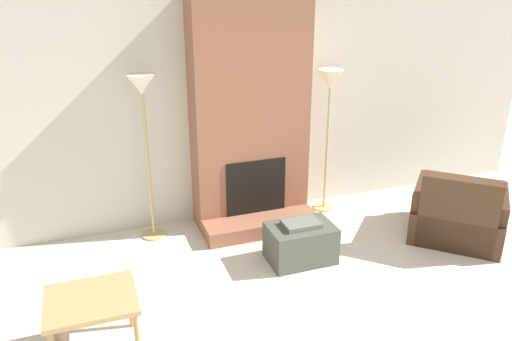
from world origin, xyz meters
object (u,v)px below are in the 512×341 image
(armchair, at_px, (457,217))
(ottoman, at_px, (301,242))
(side_table, at_px, (92,306))
(floor_lamp_right, at_px, (330,92))
(floor_lamp_left, at_px, (143,100))

(armchair, bearing_deg, ottoman, 38.50)
(armchair, distance_m, side_table, 3.91)
(armchair, relative_size, side_table, 1.97)
(ottoman, xyz_separation_m, armchair, (1.82, -0.16, 0.06))
(side_table, bearing_deg, armchair, 8.27)
(floor_lamp_right, bearing_deg, armchair, -49.71)
(ottoman, bearing_deg, side_table, -160.57)
(armchair, relative_size, floor_lamp_left, 0.72)
(side_table, distance_m, floor_lamp_left, 2.20)
(armchair, xyz_separation_m, floor_lamp_right, (-1.01, 1.20, 1.22))
(ottoman, xyz_separation_m, side_table, (-2.05, -0.72, 0.24))
(armchair, relative_size, floor_lamp_right, 0.75)
(armchair, xyz_separation_m, side_table, (-3.87, -0.56, 0.19))
(armchair, height_order, floor_lamp_right, floor_lamp_right)
(armchair, height_order, floor_lamp_left, floor_lamp_left)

